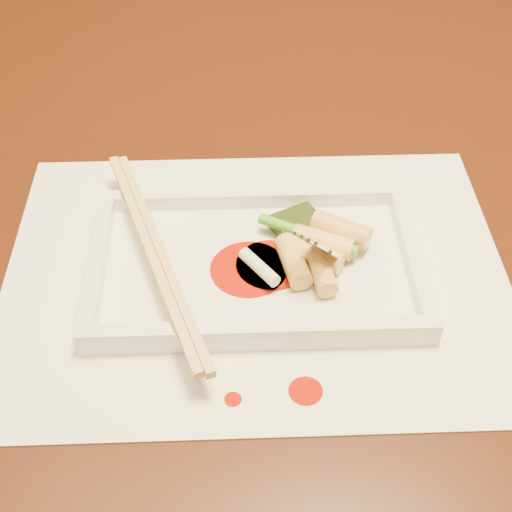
{
  "coord_description": "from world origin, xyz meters",
  "views": [
    {
      "loc": [
        0.0,
        -0.51,
        1.16
      ],
      "look_at": [
        0.02,
        -0.12,
        0.77
      ],
      "focal_mm": 50.0,
      "sensor_mm": 36.0,
      "label": 1
    }
  ],
  "objects_px": {
    "chopstick_a": "(150,252)",
    "fork": "(350,175)",
    "plate_base": "(256,268)",
    "placemat": "(256,273)",
    "table": "(235,261)"
  },
  "relations": [
    {
      "from": "placemat",
      "to": "fork",
      "type": "xyz_separation_m",
      "value": [
        0.07,
        0.02,
        0.08
      ]
    },
    {
      "from": "table",
      "to": "placemat",
      "type": "relative_size",
      "value": 3.5
    },
    {
      "from": "plate_base",
      "to": "fork",
      "type": "xyz_separation_m",
      "value": [
        0.07,
        0.02,
        0.08
      ]
    },
    {
      "from": "table",
      "to": "plate_base",
      "type": "relative_size",
      "value": 5.38
    },
    {
      "from": "fork",
      "to": "placemat",
      "type": "bearing_deg",
      "value": -165.58
    },
    {
      "from": "placemat",
      "to": "chopstick_a",
      "type": "distance_m",
      "value": 0.09
    },
    {
      "from": "table",
      "to": "chopstick_a",
      "type": "distance_m",
      "value": 0.18
    },
    {
      "from": "table",
      "to": "placemat",
      "type": "height_order",
      "value": "placemat"
    },
    {
      "from": "table",
      "to": "chopstick_a",
      "type": "relative_size",
      "value": 5.61
    },
    {
      "from": "placemat",
      "to": "plate_base",
      "type": "xyz_separation_m",
      "value": [
        0.0,
        -0.0,
        0.0
      ]
    },
    {
      "from": "plate_base",
      "to": "chopstick_a",
      "type": "xyz_separation_m",
      "value": [
        -0.08,
        -0.0,
        0.02
      ]
    },
    {
      "from": "plate_base",
      "to": "fork",
      "type": "distance_m",
      "value": 0.11
    },
    {
      "from": "chopstick_a",
      "to": "fork",
      "type": "xyz_separation_m",
      "value": [
        0.15,
        0.02,
        0.06
      ]
    },
    {
      "from": "plate_base",
      "to": "chopstick_a",
      "type": "height_order",
      "value": "chopstick_a"
    },
    {
      "from": "plate_base",
      "to": "fork",
      "type": "bearing_deg",
      "value": 14.42
    }
  ]
}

